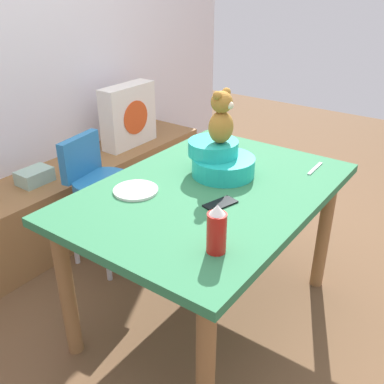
{
  "coord_description": "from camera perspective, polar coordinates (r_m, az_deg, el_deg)",
  "views": [
    {
      "loc": [
        -1.48,
        -0.97,
        1.63
      ],
      "look_at": [
        0.0,
        0.1,
        0.69
      ],
      "focal_mm": 40.99,
      "sensor_mm": 36.0,
      "label": 1
    }
  ],
  "objects": [
    {
      "name": "ketchup_bottle",
      "position": [
        1.51,
        3.23,
        -4.96
      ],
      "size": [
        0.07,
        0.07,
        0.18
      ],
      "color": "red",
      "rests_on": "dining_table"
    },
    {
      "name": "highchair",
      "position": [
        2.56,
        -11.8,
        0.98
      ],
      "size": [
        0.37,
        0.49,
        0.79
      ],
      "color": "#2672B2",
      "rests_on": "ground_plane"
    },
    {
      "name": "ground_plane",
      "position": [
        2.4,
        2.0,
        -15.46
      ],
      "size": [
        8.0,
        8.0,
        0.0
      ],
      "primitive_type": "plane",
      "color": "brown"
    },
    {
      "name": "teddy_bear",
      "position": [
        2.02,
        3.84,
        9.56
      ],
      "size": [
        0.13,
        0.12,
        0.25
      ],
      "color": "#A4712A",
      "rests_on": "infant_seat_teal"
    },
    {
      "name": "dinner_plate_near",
      "position": [
        1.96,
        -7.33,
        0.22
      ],
      "size": [
        0.2,
        0.2,
        0.01
      ],
      "primitive_type": "cylinder",
      "color": "white",
      "rests_on": "dining_table"
    },
    {
      "name": "table_fork",
      "position": [
        2.25,
        15.72,
        2.97
      ],
      "size": [
        0.17,
        0.02,
        0.01
      ],
      "primitive_type": "cube",
      "rotation": [
        0.0,
        0.0,
        1.6
      ],
      "color": "silver",
      "rests_on": "dining_table"
    },
    {
      "name": "dining_table",
      "position": [
        2.03,
        2.29,
        -2.04
      ],
      "size": [
        1.32,
        0.92,
        0.74
      ],
      "color": "#2D7247",
      "rests_on": "ground_plane"
    },
    {
      "name": "infant_seat_teal",
      "position": [
        2.1,
        3.65,
        4.18
      ],
      "size": [
        0.3,
        0.33,
        0.16
      ],
      "color": "#1EB1A4",
      "rests_on": "dining_table"
    },
    {
      "name": "pillow_floral_right",
      "position": [
        3.23,
        -8.28,
        9.8
      ],
      "size": [
        0.44,
        0.15,
        0.44
      ],
      "color": "white",
      "rests_on": "window_bench"
    },
    {
      "name": "cell_phone",
      "position": [
        1.84,
        3.71,
        -1.54
      ],
      "size": [
        0.16,
        0.11,
        0.01
      ],
      "primitive_type": "cube",
      "rotation": [
        0.0,
        0.0,
        1.3
      ],
      "color": "black",
      "rests_on": "dining_table"
    },
    {
      "name": "coffee_mug",
      "position": [
        2.36,
        4.0,
        6.22
      ],
      "size": [
        0.12,
        0.08,
        0.09
      ],
      "color": "#335999",
      "rests_on": "dining_table"
    },
    {
      "name": "window_bench",
      "position": [
        2.98,
        -17.59,
        -2.18
      ],
      "size": [
        2.6,
        0.44,
        0.46
      ],
      "primitive_type": "cube",
      "color": "olive",
      "rests_on": "ground_plane"
    },
    {
      "name": "book_stack",
      "position": [
        2.82,
        -19.79,
        1.95
      ],
      "size": [
        0.2,
        0.14,
        0.09
      ],
      "primitive_type": "cube",
      "color": "#98BDAB",
      "rests_on": "window_bench"
    }
  ]
}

